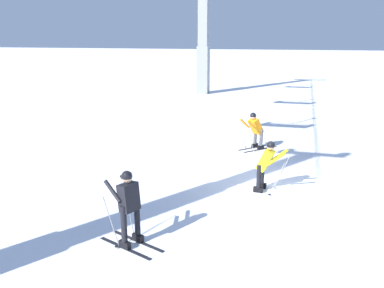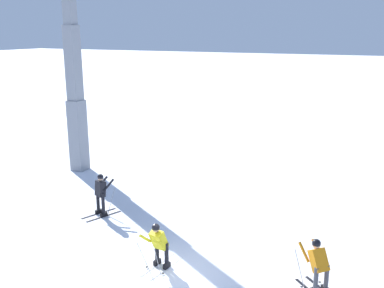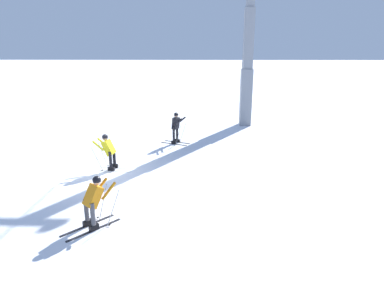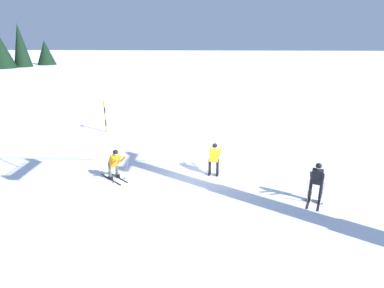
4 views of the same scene
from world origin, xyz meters
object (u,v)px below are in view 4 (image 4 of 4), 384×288
object	(u,v)px
trail_marker_pole	(105,115)
skier_distant_downhill	(115,162)
skier_carving_main	(214,157)
skier_distant_uphill	(317,180)

from	to	relation	value
trail_marker_pole	skier_distant_downhill	xyz separation A→B (m)	(-2.82, 7.72, -0.30)
skier_carving_main	trail_marker_pole	distance (m)	10.14
skier_carving_main	skier_distant_downhill	size ratio (longest dim) A/B	1.04
skier_distant_uphill	skier_distant_downhill	xyz separation A→B (m)	(8.70, -1.72, -0.12)
skier_carving_main	skier_distant_uphill	world-z (taller)	skier_distant_uphill
trail_marker_pole	skier_distant_uphill	bearing A→B (deg)	140.68
skier_carving_main	skier_distant_uphill	bearing A→B (deg)	147.58
trail_marker_pole	skier_distant_downhill	size ratio (longest dim) A/B	1.32
skier_carving_main	skier_distant_uphill	size ratio (longest dim) A/B	0.99
skier_carving_main	skier_distant_downhill	world-z (taller)	skier_carving_main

